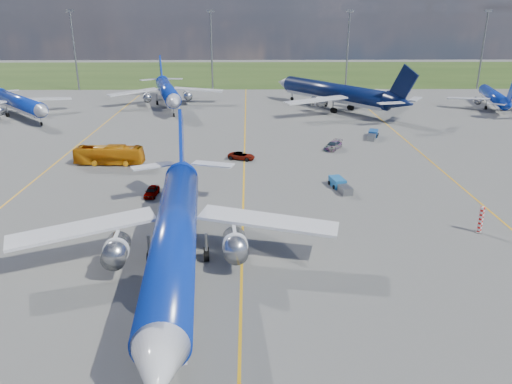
{
  "coord_description": "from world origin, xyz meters",
  "views": [
    {
      "loc": [
        0.71,
        -41.5,
        23.23
      ],
      "look_at": [
        1.51,
        10.33,
        4.0
      ],
      "focal_mm": 35.0,
      "sensor_mm": 36.0,
      "label": 1
    }
  ],
  "objects_px": {
    "service_car_b": "(241,156)",
    "baggage_tug_e": "(373,135)",
    "main_airliner": "(177,276)",
    "warning_post": "(481,220)",
    "bg_jet_nnw": "(168,106)",
    "service_car_a": "(152,191)",
    "apron_bus": "(109,155)",
    "bg_jet_ne": "(492,108)",
    "baggage_tug_w": "(340,185)",
    "baggage_tug_c": "(118,152)",
    "service_car_c": "(333,145)",
    "bg_jet_n": "(333,110)",
    "bg_jet_nw": "(22,117)"
  },
  "relations": [
    {
      "from": "bg_jet_ne",
      "to": "main_airliner",
      "type": "height_order",
      "value": "main_airliner"
    },
    {
      "from": "bg_jet_ne",
      "to": "baggage_tug_e",
      "type": "distance_m",
      "value": 46.67
    },
    {
      "from": "service_car_c",
      "to": "service_car_b",
      "type": "bearing_deg",
      "value": -127.97
    },
    {
      "from": "bg_jet_nnw",
      "to": "apron_bus",
      "type": "relative_size",
      "value": 3.77
    },
    {
      "from": "main_airliner",
      "to": "service_car_c",
      "type": "relative_size",
      "value": 9.16
    },
    {
      "from": "apron_bus",
      "to": "baggage_tug_w",
      "type": "height_order",
      "value": "apron_bus"
    },
    {
      "from": "bg_jet_nw",
      "to": "baggage_tug_w",
      "type": "bearing_deg",
      "value": -79.07
    },
    {
      "from": "bg_jet_ne",
      "to": "main_airliner",
      "type": "distance_m",
      "value": 104.56
    },
    {
      "from": "bg_jet_ne",
      "to": "service_car_b",
      "type": "relative_size",
      "value": 7.15
    },
    {
      "from": "bg_jet_nnw",
      "to": "service_car_a",
      "type": "distance_m",
      "value": 63.87
    },
    {
      "from": "baggage_tug_e",
      "to": "service_car_c",
      "type": "bearing_deg",
      "value": -117.92
    },
    {
      "from": "warning_post",
      "to": "main_airliner",
      "type": "relative_size",
      "value": 0.07
    },
    {
      "from": "main_airliner",
      "to": "service_car_a",
      "type": "relative_size",
      "value": 11.79
    },
    {
      "from": "warning_post",
      "to": "baggage_tug_w",
      "type": "bearing_deg",
      "value": 132.26
    },
    {
      "from": "bg_jet_nnw",
      "to": "bg_jet_n",
      "type": "distance_m",
      "value": 40.86
    },
    {
      "from": "bg_jet_n",
      "to": "baggage_tug_e",
      "type": "xyz_separation_m",
      "value": [
        3.02,
        -27.9,
        0.58
      ]
    },
    {
      "from": "bg_jet_n",
      "to": "service_car_b",
      "type": "bearing_deg",
      "value": 26.99
    },
    {
      "from": "main_airliner",
      "to": "warning_post",
      "type": "bearing_deg",
      "value": 11.04
    },
    {
      "from": "bg_jet_n",
      "to": "service_car_a",
      "type": "height_order",
      "value": "bg_jet_n"
    },
    {
      "from": "main_airliner",
      "to": "baggage_tug_c",
      "type": "distance_m",
      "value": 43.04
    },
    {
      "from": "baggage_tug_e",
      "to": "service_car_b",
      "type": "bearing_deg",
      "value": -130.77
    },
    {
      "from": "bg_jet_nw",
      "to": "baggage_tug_e",
      "type": "height_order",
      "value": "bg_jet_nw"
    },
    {
      "from": "service_car_b",
      "to": "bg_jet_nnw",
      "type": "bearing_deg",
      "value": 39.79
    },
    {
      "from": "bg_jet_ne",
      "to": "baggage_tug_w",
      "type": "relative_size",
      "value": 5.46
    },
    {
      "from": "service_car_c",
      "to": "baggage_tug_w",
      "type": "distance_m",
      "value": 20.33
    },
    {
      "from": "bg_jet_ne",
      "to": "service_car_c",
      "type": "xyz_separation_m",
      "value": [
        -45.22,
        -37.23,
        0.69
      ]
    },
    {
      "from": "bg_jet_nnw",
      "to": "baggage_tug_c",
      "type": "distance_m",
      "value": 44.1
    },
    {
      "from": "baggage_tug_c",
      "to": "bg_jet_ne",
      "type": "bearing_deg",
      "value": 22.8
    },
    {
      "from": "bg_jet_nw",
      "to": "service_car_a",
      "type": "height_order",
      "value": "bg_jet_nw"
    },
    {
      "from": "bg_jet_nw",
      "to": "baggage_tug_c",
      "type": "xyz_separation_m",
      "value": [
        29.32,
        -31.32,
        0.49
      ]
    },
    {
      "from": "warning_post",
      "to": "baggage_tug_c",
      "type": "xyz_separation_m",
      "value": [
        -47.16,
        31.24,
        -1.01
      ]
    },
    {
      "from": "apron_bus",
      "to": "baggage_tug_w",
      "type": "bearing_deg",
      "value": -106.4
    },
    {
      "from": "warning_post",
      "to": "service_car_c",
      "type": "distance_m",
      "value": 35.97
    },
    {
      "from": "service_car_b",
      "to": "baggage_tug_w",
      "type": "height_order",
      "value": "baggage_tug_w"
    },
    {
      "from": "service_car_a",
      "to": "baggage_tug_c",
      "type": "bearing_deg",
      "value": 119.5
    },
    {
      "from": "bg_jet_n",
      "to": "apron_bus",
      "type": "height_order",
      "value": "bg_jet_n"
    },
    {
      "from": "baggage_tug_w",
      "to": "baggage_tug_e",
      "type": "bearing_deg",
      "value": 57.12
    },
    {
      "from": "bg_jet_n",
      "to": "baggage_tug_w",
      "type": "height_order",
      "value": "bg_jet_n"
    },
    {
      "from": "service_car_a",
      "to": "baggage_tug_w",
      "type": "bearing_deg",
      "value": 9.49
    },
    {
      "from": "warning_post",
      "to": "service_car_b",
      "type": "height_order",
      "value": "warning_post"
    },
    {
      "from": "baggage_tug_c",
      "to": "baggage_tug_e",
      "type": "height_order",
      "value": "baggage_tug_e"
    },
    {
      "from": "bg_jet_n",
      "to": "baggage_tug_w",
      "type": "distance_m",
      "value": 56.73
    },
    {
      "from": "baggage_tug_e",
      "to": "warning_post",
      "type": "bearing_deg",
      "value": -67.97
    },
    {
      "from": "bg_jet_nnw",
      "to": "main_airliner",
      "type": "xyz_separation_m",
      "value": [
        13.42,
        -84.31,
        0.0
      ]
    },
    {
      "from": "main_airliner",
      "to": "service_car_c",
      "type": "xyz_separation_m",
      "value": [
        21.36,
        43.39,
        0.69
      ]
    },
    {
      "from": "bg_jet_nw",
      "to": "service_car_b",
      "type": "height_order",
      "value": "bg_jet_nw"
    },
    {
      "from": "service_car_b",
      "to": "service_car_c",
      "type": "relative_size",
      "value": 0.91
    },
    {
      "from": "bg_jet_nw",
      "to": "main_airliner",
      "type": "xyz_separation_m",
      "value": [
        44.55,
        -71.57,
        0.0
      ]
    },
    {
      "from": "service_car_b",
      "to": "baggage_tug_e",
      "type": "relative_size",
      "value": 0.77
    },
    {
      "from": "baggage_tug_c",
      "to": "baggage_tug_e",
      "type": "relative_size",
      "value": 0.83
    }
  ]
}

